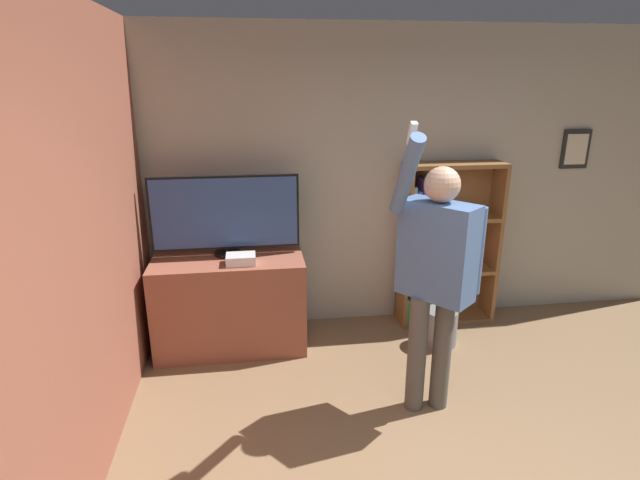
{
  "coord_description": "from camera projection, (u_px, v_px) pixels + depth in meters",
  "views": [
    {
      "loc": [
        -1.2,
        -1.68,
        2.25
      ],
      "look_at": [
        -0.72,
        1.72,
        1.13
      ],
      "focal_mm": 28.0,
      "sensor_mm": 36.0,
      "label": 1
    }
  ],
  "objects": [
    {
      "name": "person",
      "position": [
        436.0,
        268.0,
        3.26
      ],
      "size": [
        0.63,
        0.58,
        2.02
      ],
      "rotation": [
        0.0,
        0.0,
        -0.88
      ],
      "color": "#56514C",
      "rests_on": "ground_plane"
    },
    {
      "name": "bookshelf",
      "position": [
        442.0,
        242.0,
        4.64
      ],
      "size": [
        0.91,
        0.28,
        1.53
      ],
      "color": "brown",
      "rests_on": "ground_plane"
    },
    {
      "name": "game_console",
      "position": [
        241.0,
        259.0,
        4.02
      ],
      "size": [
        0.24,
        0.17,
        0.08
      ],
      "color": "white",
      "rests_on": "tv_ledge"
    },
    {
      "name": "wall_back",
      "position": [
        383.0,
        181.0,
        4.56
      ],
      "size": [
        6.24,
        0.09,
        2.7
      ],
      "color": "#B2AD9E",
      "rests_on": "ground_plane"
    },
    {
      "name": "television",
      "position": [
        225.0,
        214.0,
        4.13
      ],
      "size": [
        1.22,
        0.22,
        0.68
      ],
      "color": "black",
      "rests_on": "tv_ledge"
    },
    {
      "name": "waste_bin",
      "position": [
        441.0,
        327.0,
        4.38
      ],
      "size": [
        0.28,
        0.28,
        0.32
      ],
      "color": "gray",
      "rests_on": "ground_plane"
    },
    {
      "name": "wall_side_brick",
      "position": [
        93.0,
        235.0,
        2.99
      ],
      "size": [
        0.06,
        4.28,
        2.7
      ],
      "color": "#93513D",
      "rests_on": "ground_plane"
    },
    {
      "name": "tv_ledge",
      "position": [
        230.0,
        303.0,
        4.28
      ],
      "size": [
        1.26,
        0.6,
        0.81
      ],
      "color": "#93513D",
      "rests_on": "ground_plane"
    }
  ]
}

